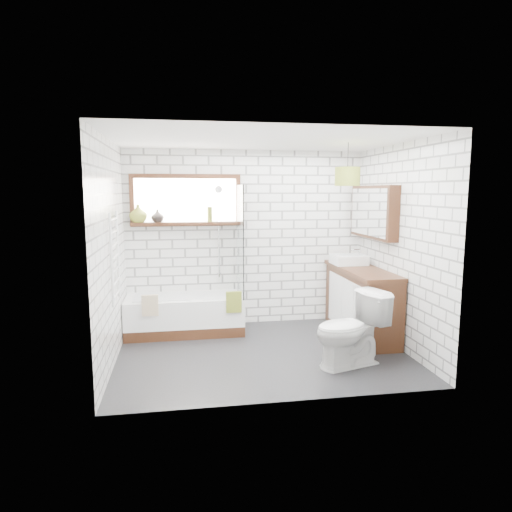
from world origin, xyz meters
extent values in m
cube|color=black|center=(0.00, 0.00, -0.01)|extent=(3.40, 2.60, 0.01)
cube|color=white|center=(0.00, 0.00, 2.50)|extent=(3.40, 2.60, 0.01)
cube|color=white|center=(0.00, 1.30, 1.25)|extent=(3.40, 0.01, 2.50)
cube|color=white|center=(0.00, -1.30, 1.25)|extent=(3.40, 0.01, 2.50)
cube|color=white|center=(-1.70, 0.00, 1.25)|extent=(0.01, 2.60, 2.50)
cube|color=white|center=(1.70, 0.00, 1.25)|extent=(0.01, 2.60, 2.50)
cube|color=black|center=(-0.85, 1.26, 1.80)|extent=(1.52, 0.16, 0.68)
cube|color=white|center=(-1.66, 0.00, 1.20)|extent=(0.06, 0.52, 1.00)
cube|color=black|center=(1.62, 0.60, 1.65)|extent=(0.16, 1.20, 0.70)
cylinder|color=silver|center=(-0.40, 1.26, 1.35)|extent=(0.02, 0.02, 1.30)
cube|color=white|center=(-0.90, 0.95, 0.25)|extent=(1.57, 0.69, 0.51)
cube|color=white|center=(-0.14, 0.95, 1.26)|extent=(0.02, 0.72, 1.50)
cube|color=olive|center=(-0.27, 0.61, 0.49)|extent=(0.20, 0.06, 0.28)
cube|color=tan|center=(-1.34, 0.61, 0.49)|extent=(0.21, 0.05, 0.27)
cube|color=black|center=(1.44, 0.50, 0.45)|extent=(0.51, 1.59, 0.91)
cube|color=white|center=(1.38, 0.84, 0.98)|extent=(0.45, 0.39, 0.13)
cylinder|color=silver|center=(1.54, 0.84, 1.04)|extent=(0.03, 0.03, 0.16)
imported|color=white|center=(0.89, -0.56, 0.41)|extent=(0.68, 0.91, 0.83)
imported|color=olive|center=(-1.50, 1.23, 1.60)|extent=(0.26, 0.26, 0.25)
imported|color=black|center=(-1.24, 1.23, 1.57)|extent=(0.18, 0.18, 0.18)
cylinder|color=olive|center=(-0.53, 1.23, 1.58)|extent=(0.08, 0.08, 0.21)
cylinder|color=olive|center=(1.06, 0.12, 2.10)|extent=(0.30, 0.30, 0.22)
camera|label=1|loc=(-0.94, -5.18, 1.93)|focal=32.00mm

